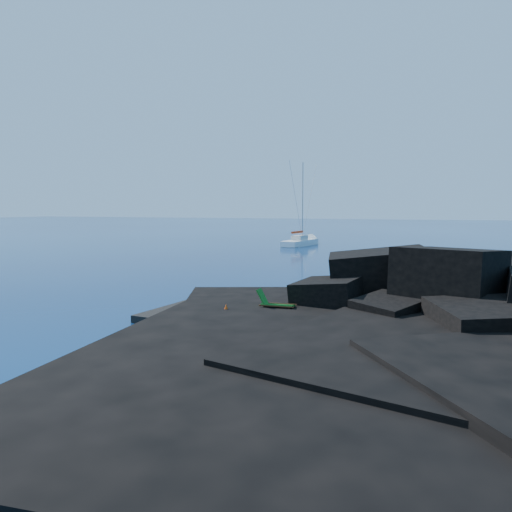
{
  "coord_description": "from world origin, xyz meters",
  "views": [
    {
      "loc": [
        13.44,
        -20.77,
        5.27
      ],
      "look_at": [
        1.29,
        10.26,
        2.0
      ],
      "focal_mm": 35.0,
      "sensor_mm": 36.0,
      "label": 1
    }
  ],
  "objects_px": {
    "deck_chair": "(278,300)",
    "sunbather": "(215,310)",
    "marker_cone": "(226,309)",
    "sailboat": "(301,245)"
  },
  "relations": [
    {
      "from": "sailboat",
      "to": "deck_chair",
      "type": "height_order",
      "value": "sailboat"
    },
    {
      "from": "marker_cone",
      "to": "deck_chair",
      "type": "bearing_deg",
      "value": 32.96
    },
    {
      "from": "sunbather",
      "to": "marker_cone",
      "type": "xyz_separation_m",
      "value": [
        0.55,
        0.01,
        0.09
      ]
    },
    {
      "from": "sailboat",
      "to": "deck_chair",
      "type": "relative_size",
      "value": 6.59
    },
    {
      "from": "sunbather",
      "to": "marker_cone",
      "type": "relative_size",
      "value": 3.39
    },
    {
      "from": "sailboat",
      "to": "marker_cone",
      "type": "bearing_deg",
      "value": -70.3
    },
    {
      "from": "deck_chair",
      "to": "sunbather",
      "type": "bearing_deg",
      "value": -156.59
    },
    {
      "from": "sailboat",
      "to": "deck_chair",
      "type": "xyz_separation_m",
      "value": [
        11.81,
        -44.38,
        0.95
      ]
    },
    {
      "from": "sunbather",
      "to": "marker_cone",
      "type": "height_order",
      "value": "marker_cone"
    },
    {
      "from": "sailboat",
      "to": "sunbather",
      "type": "bearing_deg",
      "value": -70.97
    }
  ]
}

